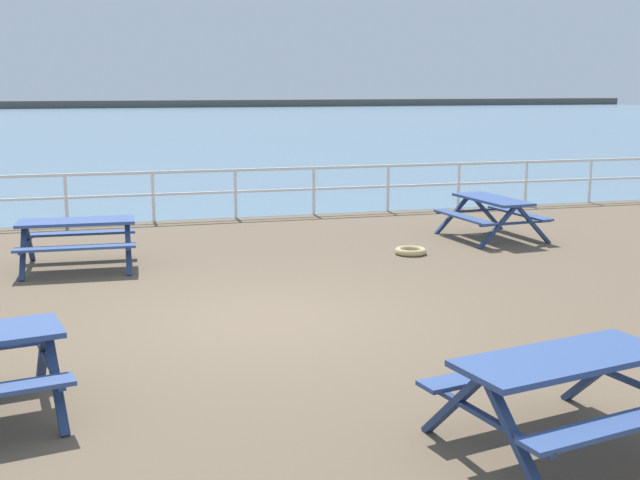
# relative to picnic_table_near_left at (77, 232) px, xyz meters

# --- Properties ---
(ground_plane) EXTENTS (30.00, 24.00, 0.20)m
(ground_plane) POSITION_rel_picnic_table_near_left_xyz_m (2.34, -3.60, -0.68)
(ground_plane) COLOR brown
(sea_band) EXTENTS (142.00, 90.00, 0.01)m
(sea_band) POSITION_rel_picnic_table_near_left_xyz_m (2.34, 49.15, -0.58)
(sea_band) COLOR slate
(sea_band) RESTS_ON ground
(distant_shoreline) EXTENTS (142.00, 6.00, 1.80)m
(distant_shoreline) POSITION_rel_picnic_table_near_left_xyz_m (2.34, 92.15, -0.58)
(distant_shoreline) COLOR #4C4C47
(distant_shoreline) RESTS_ON ground
(seaward_railing) EXTENTS (23.07, 0.07, 1.08)m
(seaward_railing) POSITION_rel_picnic_table_near_left_xyz_m (2.34, 4.15, 0.16)
(seaward_railing) COLOR white
(seaward_railing) RESTS_ON ground
(picnic_table_near_left) EXTENTS (1.85, 1.60, 0.80)m
(picnic_table_near_left) POSITION_rel_picnic_table_near_left_xyz_m (0.00, 0.00, 0.00)
(picnic_table_near_left) COLOR #334C84
(picnic_table_near_left) RESTS_ON ground
(picnic_table_near_right) EXTENTS (1.70, 1.94, 0.80)m
(picnic_table_near_right) POSITION_rel_picnic_table_near_left_xyz_m (7.52, 0.51, 0.00)
(picnic_table_near_right) COLOR #334C84
(picnic_table_near_right) RESTS_ON ground
(picnic_table_far_left) EXTENTS (2.06, 1.84, 0.80)m
(picnic_table_far_left) POSITION_rel_picnic_table_near_left_xyz_m (3.88, -7.74, 0.00)
(picnic_table_far_left) COLOR #334C84
(picnic_table_far_left) RESTS_ON ground
(rope_coil) EXTENTS (0.55, 0.55, 0.11)m
(rope_coil) POSITION_rel_picnic_table_near_left_xyz_m (5.51, -0.43, -0.53)
(rope_coil) COLOR tan
(rope_coil) RESTS_ON ground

